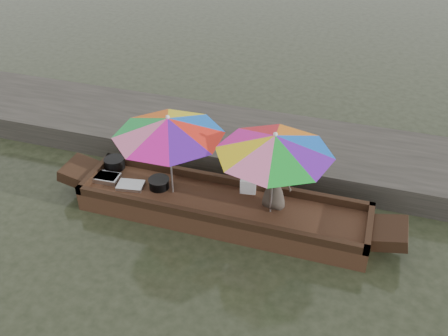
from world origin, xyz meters
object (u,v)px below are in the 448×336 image
(tray_scallop, at_px, (131,185))
(umbrella_bow, at_px, (170,156))
(charcoal_grill, at_px, (159,184))
(vendor, at_px, (275,180))
(tray_crayfish, at_px, (107,178))
(boat_hull, at_px, (222,210))
(supply_bag, at_px, (248,185))
(umbrella_stern, at_px, (273,174))
(cooking_pot, at_px, (114,163))

(tray_scallop, height_order, umbrella_bow, umbrella_bow)
(charcoal_grill, relative_size, vendor, 0.32)
(tray_crayfish, bearing_deg, tray_scallop, -6.72)
(boat_hull, relative_size, charcoal_grill, 14.15)
(supply_bag, height_order, vendor, vendor)
(vendor, bearing_deg, charcoal_grill, 6.73)
(tray_crayfish, bearing_deg, umbrella_stern, 0.54)
(supply_bag, bearing_deg, tray_scallop, -165.34)
(boat_hull, height_order, umbrella_stern, umbrella_stern)
(tray_crayfish, distance_m, tray_scallop, 0.53)
(boat_hull, height_order, umbrella_bow, umbrella_bow)
(boat_hull, bearing_deg, charcoal_grill, 177.69)
(boat_hull, distance_m, charcoal_grill, 1.25)
(cooking_pot, bearing_deg, boat_hull, -9.36)
(charcoal_grill, bearing_deg, supply_bag, 14.38)
(tray_crayfish, distance_m, umbrella_stern, 3.19)
(tray_scallop, xyz_separation_m, vendor, (2.61, 0.24, 0.53))
(cooking_pot, bearing_deg, tray_crayfish, -83.01)
(charcoal_grill, bearing_deg, boat_hull, -2.31)
(charcoal_grill, bearing_deg, umbrella_bow, -9.71)
(vendor, xyz_separation_m, umbrella_stern, (-0.02, -0.15, 0.22))
(tray_crayfish, xyz_separation_m, charcoal_grill, (1.03, 0.08, 0.04))
(charcoal_grill, relative_size, umbrella_stern, 0.19)
(vendor, bearing_deg, cooking_pot, -0.14)
(cooking_pot, xyz_separation_m, vendor, (3.18, -0.23, 0.45))
(tray_scallop, height_order, umbrella_stern, umbrella_stern)
(cooking_pot, bearing_deg, umbrella_stern, -6.84)
(tray_scallop, distance_m, umbrella_stern, 2.69)
(tray_crayfish, height_order, umbrella_bow, umbrella_bow)
(umbrella_stern, bearing_deg, supply_bag, 139.00)
(tray_scallop, bearing_deg, charcoal_grill, 15.50)
(tray_scallop, xyz_separation_m, charcoal_grill, (0.50, 0.14, 0.05))
(tray_crayfish, bearing_deg, vendor, 3.30)
(tray_scallop, distance_m, vendor, 2.67)
(boat_hull, relative_size, cooking_pot, 13.19)
(cooking_pot, relative_size, umbrella_stern, 0.20)
(tray_scallop, relative_size, vendor, 0.42)
(boat_hull, distance_m, umbrella_bow, 1.33)
(umbrella_stern, bearing_deg, boat_hull, 180.00)
(cooking_pot, relative_size, charcoal_grill, 1.07)
(tray_scallop, bearing_deg, umbrella_stern, 2.01)
(umbrella_bow, relative_size, umbrella_stern, 0.99)
(tray_crayfish, bearing_deg, supply_bag, 10.48)
(tray_crayfish, xyz_separation_m, umbrella_bow, (1.31, 0.03, 0.73))
(tray_scallop, bearing_deg, umbrella_bow, 6.54)
(charcoal_grill, xyz_separation_m, umbrella_bow, (0.29, -0.05, 0.69))
(umbrella_bow, bearing_deg, supply_bag, 19.43)
(tray_crayfish, relative_size, supply_bag, 1.68)
(umbrella_bow, bearing_deg, charcoal_grill, 170.29)
(boat_hull, bearing_deg, umbrella_stern, 0.00)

